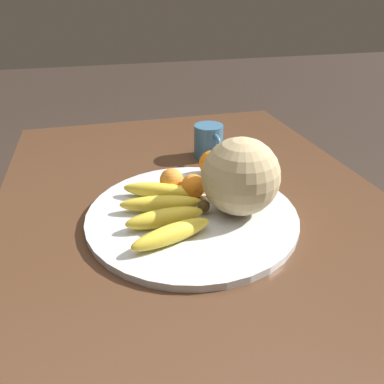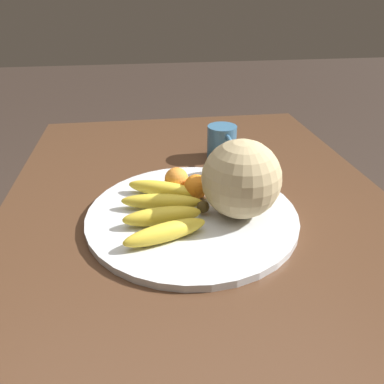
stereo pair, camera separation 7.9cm
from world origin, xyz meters
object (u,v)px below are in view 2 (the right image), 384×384
object	(u,v)px
kitchen_table	(201,243)
produce_tag	(214,201)
fruit_bowl	(192,215)
orange_front_right	(176,179)
orange_front_left	(220,164)
orange_mid_center	(232,178)
melon	(241,179)
orange_back_left	(196,187)
ceramic_mug	(222,142)
banana_bunch	(164,209)

from	to	relation	value
kitchen_table	produce_tag	bearing A→B (deg)	-93.16
fruit_bowl	orange_front_right	size ratio (longest dim) A/B	8.03
orange_front_left	orange_mid_center	size ratio (longest dim) A/B	1.12
fruit_bowl	melon	world-z (taller)	melon
melon	orange_mid_center	xyz separation A→B (m)	(0.11, -0.01, -0.05)
kitchen_table	orange_back_left	xyz separation A→B (m)	(0.02, 0.01, 0.14)
orange_back_left	ceramic_mug	xyz separation A→B (m)	(0.25, -0.12, 0.00)
orange_front_left	orange_front_right	size ratio (longest dim) A/B	1.16
produce_tag	orange_back_left	bearing A→B (deg)	24.54
kitchen_table	orange_front_left	size ratio (longest dim) A/B	20.14
orange_back_left	kitchen_table	bearing A→B (deg)	-156.53
melon	orange_front_right	size ratio (longest dim) A/B	2.91
melon	orange_back_left	bearing A→B (deg)	45.27
orange_front_left	melon	bearing A→B (deg)	-178.42
produce_tag	ceramic_mug	size ratio (longest dim) A/B	0.60
melon	orange_back_left	distance (m)	0.13
fruit_bowl	orange_mid_center	xyz separation A→B (m)	(0.09, -0.11, 0.04)
kitchen_table	orange_front_right	xyz separation A→B (m)	(0.07, 0.05, 0.14)
orange_back_left	ceramic_mug	world-z (taller)	ceramic_mug
orange_front_right	produce_tag	xyz separation A→B (m)	(-0.07, -0.08, -0.03)
banana_bunch	melon	bearing A→B (deg)	-179.94
melon	banana_bunch	distance (m)	0.17
orange_front_right	produce_tag	bearing A→B (deg)	-131.10
banana_bunch	orange_back_left	world-z (taller)	orange_back_left
orange_mid_center	orange_front_left	bearing A→B (deg)	11.09
banana_bunch	kitchen_table	bearing A→B (deg)	-148.30
produce_tag	ceramic_mug	xyz separation A→B (m)	(0.28, -0.08, 0.03)
banana_bunch	orange_front_left	bearing A→B (deg)	-128.87
fruit_bowl	orange_front_left	distance (m)	0.19
orange_front_left	ceramic_mug	distance (m)	0.15
orange_front_right	ceramic_mug	distance (m)	0.26
fruit_bowl	orange_front_right	bearing A→B (deg)	12.01
orange_mid_center	ceramic_mug	xyz separation A→B (m)	(0.22, -0.02, 0.00)
kitchen_table	fruit_bowl	world-z (taller)	fruit_bowl
orange_front_right	orange_front_left	bearing A→B (deg)	-63.69
banana_bunch	ceramic_mug	size ratio (longest dim) A/B	2.21
melon	produce_tag	xyz separation A→B (m)	(0.06, 0.04, -0.08)
kitchen_table	ceramic_mug	bearing A→B (deg)	-20.94
fruit_bowl	banana_bunch	xyz separation A→B (m)	(-0.01, 0.06, 0.03)
melon	produce_tag	size ratio (longest dim) A/B	2.29
fruit_bowl	orange_back_left	size ratio (longest dim) A/B	8.04
kitchen_table	melon	world-z (taller)	melon
produce_tag	orange_front_right	bearing A→B (deg)	17.13
kitchen_table	ceramic_mug	xyz separation A→B (m)	(0.27, -0.11, 0.15)
kitchen_table	orange_mid_center	size ratio (longest dim) A/B	22.55
orange_mid_center	banana_bunch	bearing A→B (deg)	120.28
melon	banana_bunch	bearing A→B (deg)	86.88
fruit_bowl	produce_tag	xyz separation A→B (m)	(0.04, -0.06, 0.01)
ceramic_mug	melon	bearing A→B (deg)	174.27
orange_back_left	produce_tag	xyz separation A→B (m)	(-0.02, -0.04, -0.03)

